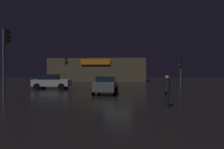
{
  "coord_description": "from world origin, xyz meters",
  "views": [
    {
      "loc": [
        0.7,
        -19.17,
        1.9
      ],
      "look_at": [
        -1.11,
        7.86,
        1.62
      ],
      "focal_mm": 31.97,
      "sensor_mm": 36.0,
      "label": 1
    }
  ],
  "objects_px": {
    "traffic_signal_opposite": "(6,48)",
    "traffic_signal_cross_right": "(180,67)",
    "car_near": "(51,81)",
    "pedestrian": "(167,89)",
    "store_building": "(98,70)",
    "traffic_signal_main": "(66,64)",
    "car_far": "(106,85)"
  },
  "relations": [
    {
      "from": "traffic_signal_opposite",
      "to": "traffic_signal_cross_right",
      "type": "relative_size",
      "value": 1.25
    },
    {
      "from": "car_near",
      "to": "pedestrian",
      "type": "distance_m",
      "value": 15.39
    },
    {
      "from": "store_building",
      "to": "traffic_signal_opposite",
      "type": "distance_m",
      "value": 32.43
    },
    {
      "from": "store_building",
      "to": "traffic_signal_cross_right",
      "type": "xyz_separation_m",
      "value": [
        12.98,
        -18.57,
        0.21
      ]
    },
    {
      "from": "traffic_signal_opposite",
      "to": "traffic_signal_main",
      "type": "bearing_deg",
      "value": 92.01
    },
    {
      "from": "car_far",
      "to": "pedestrian",
      "type": "height_order",
      "value": "pedestrian"
    },
    {
      "from": "store_building",
      "to": "traffic_signal_cross_right",
      "type": "height_order",
      "value": "store_building"
    },
    {
      "from": "traffic_signal_main",
      "to": "traffic_signal_cross_right",
      "type": "xyz_separation_m",
      "value": [
        14.81,
        -0.46,
        -0.39
      ]
    },
    {
      "from": "store_building",
      "to": "car_near",
      "type": "bearing_deg",
      "value": -96.08
    },
    {
      "from": "traffic_signal_opposite",
      "to": "pedestrian",
      "type": "bearing_deg",
      "value": -4.66
    },
    {
      "from": "traffic_signal_main",
      "to": "traffic_signal_opposite",
      "type": "distance_m",
      "value": 14.3
    },
    {
      "from": "store_building",
      "to": "car_near",
      "type": "relative_size",
      "value": 4.91
    },
    {
      "from": "traffic_signal_opposite",
      "to": "car_far",
      "type": "height_order",
      "value": "traffic_signal_opposite"
    },
    {
      "from": "store_building",
      "to": "pedestrian",
      "type": "bearing_deg",
      "value": -75.87
    },
    {
      "from": "store_building",
      "to": "car_far",
      "type": "height_order",
      "value": "store_building"
    },
    {
      "from": "traffic_signal_main",
      "to": "car_near",
      "type": "relative_size",
      "value": 0.95
    },
    {
      "from": "traffic_signal_main",
      "to": "pedestrian",
      "type": "height_order",
      "value": "traffic_signal_main"
    },
    {
      "from": "car_near",
      "to": "traffic_signal_main",
      "type": "bearing_deg",
      "value": 82.5
    },
    {
      "from": "store_building",
      "to": "car_far",
      "type": "xyz_separation_m",
      "value": [
        4.35,
        -26.67,
        -1.62
      ]
    },
    {
      "from": "traffic_signal_main",
      "to": "traffic_signal_opposite",
      "type": "bearing_deg",
      "value": -87.99
    },
    {
      "from": "car_near",
      "to": "car_far",
      "type": "bearing_deg",
      "value": -34.15
    },
    {
      "from": "traffic_signal_cross_right",
      "to": "pedestrian",
      "type": "bearing_deg",
      "value": -107.58
    },
    {
      "from": "traffic_signal_opposite",
      "to": "traffic_signal_cross_right",
      "type": "height_order",
      "value": "traffic_signal_opposite"
    },
    {
      "from": "traffic_signal_cross_right",
      "to": "car_near",
      "type": "bearing_deg",
      "value": -166.94
    },
    {
      "from": "traffic_signal_main",
      "to": "car_near",
      "type": "bearing_deg",
      "value": -97.5
    },
    {
      "from": "car_far",
      "to": "traffic_signal_cross_right",
      "type": "bearing_deg",
      "value": 43.22
    },
    {
      "from": "store_building",
      "to": "car_near",
      "type": "distance_m",
      "value": 22.3
    },
    {
      "from": "traffic_signal_opposite",
      "to": "car_near",
      "type": "xyz_separation_m",
      "value": [
        -1.03,
        10.27,
        -2.52
      ]
    },
    {
      "from": "traffic_signal_main",
      "to": "traffic_signal_opposite",
      "type": "height_order",
      "value": "traffic_signal_opposite"
    },
    {
      "from": "traffic_signal_cross_right",
      "to": "car_far",
      "type": "height_order",
      "value": "traffic_signal_cross_right"
    },
    {
      "from": "store_building",
      "to": "traffic_signal_main",
      "type": "height_order",
      "value": "store_building"
    },
    {
      "from": "traffic_signal_cross_right",
      "to": "pedestrian",
      "type": "relative_size",
      "value": 2.1
    }
  ]
}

